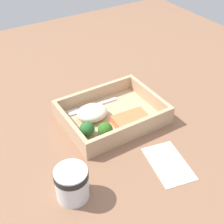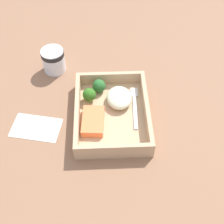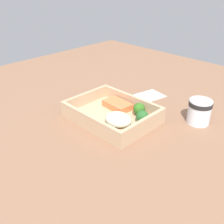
# 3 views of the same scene
# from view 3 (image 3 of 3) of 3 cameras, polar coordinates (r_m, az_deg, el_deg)

# --- Properties ---
(ground_plane) EXTENTS (1.60, 1.60, 0.02)m
(ground_plane) POSITION_cam_3_polar(r_m,az_deg,el_deg) (0.88, -0.00, -2.12)
(ground_plane) COLOR #875E45
(takeout_tray) EXTENTS (0.28, 0.21, 0.01)m
(takeout_tray) POSITION_cam_3_polar(r_m,az_deg,el_deg) (0.87, -0.00, -1.22)
(takeout_tray) COLOR tan
(takeout_tray) RESTS_ON ground_plane
(tray_rim) EXTENTS (0.28, 0.21, 0.04)m
(tray_rim) POSITION_cam_3_polar(r_m,az_deg,el_deg) (0.86, -0.00, 0.35)
(tray_rim) COLOR tan
(tray_rim) RESTS_ON takeout_tray
(salmon_fillet) EXTENTS (0.10, 0.07, 0.02)m
(salmon_fillet) POSITION_cam_3_polar(r_m,az_deg,el_deg) (0.91, 1.19, 1.54)
(salmon_fillet) COLOR #F27442
(salmon_fillet) RESTS_ON takeout_tray
(mashed_potatoes) EXTENTS (0.09, 0.08, 0.04)m
(mashed_potatoes) POSITION_cam_3_polar(r_m,az_deg,el_deg) (0.81, 1.40, -1.57)
(mashed_potatoes) COLOR beige
(mashed_potatoes) RESTS_ON takeout_tray
(broccoli_floret_1) EXTENTS (0.04, 0.04, 0.04)m
(broccoli_floret_1) POSITION_cam_3_polar(r_m,az_deg,el_deg) (0.86, 5.92, 0.63)
(broccoli_floret_1) COLOR #84AD60
(broccoli_floret_1) RESTS_ON takeout_tray
(broccoli_floret_2) EXTENTS (0.04, 0.04, 0.04)m
(broccoli_floret_2) POSITION_cam_3_polar(r_m,az_deg,el_deg) (0.82, 6.63, -1.06)
(broccoli_floret_2) COLOR #7B9D5B
(broccoli_floret_2) RESTS_ON takeout_tray
(fork) EXTENTS (0.16, 0.02, 0.00)m
(fork) POSITION_cam_3_polar(r_m,az_deg,el_deg) (0.80, -1.72, -3.31)
(fork) COLOR silver
(fork) RESTS_ON takeout_tray
(paper_cup) EXTENTS (0.07, 0.07, 0.08)m
(paper_cup) POSITION_cam_3_polar(r_m,az_deg,el_deg) (0.88, 18.52, 0.34)
(paper_cup) COLOR silver
(paper_cup) RESTS_ON ground_plane
(receipt_slip) EXTENTS (0.11, 0.15, 0.00)m
(receipt_slip) POSITION_cam_3_polar(r_m,az_deg,el_deg) (1.04, 7.49, 3.34)
(receipt_slip) COLOR white
(receipt_slip) RESTS_ON ground_plane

